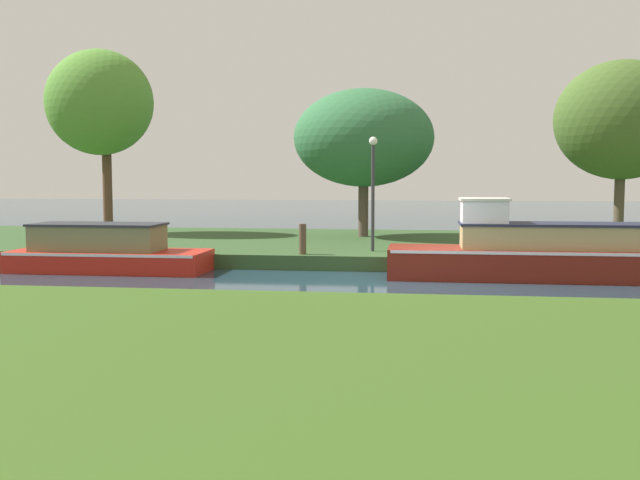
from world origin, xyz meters
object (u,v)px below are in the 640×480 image
(maroon_narrowboat, at_px, (556,253))
(willow_tree_left, at_px, (99,103))
(willow_tree_right, at_px, (622,120))
(mooring_post_near, at_px, (303,239))
(red_barge, at_px, (106,251))
(willow_tree_centre, at_px, (364,138))
(lamp_post, at_px, (373,180))

(maroon_narrowboat, height_order, willow_tree_left, willow_tree_left)
(willow_tree_right, bearing_deg, mooring_post_near, -146.12)
(red_barge, distance_m, willow_tree_left, 9.64)
(red_barge, xyz_separation_m, mooring_post_near, (5.10, 1.20, 0.29))
(red_barge, height_order, willow_tree_centre, willow_tree_centre)
(red_barge, height_order, mooring_post_near, red_barge)
(lamp_post, bearing_deg, willow_tree_right, 34.61)
(mooring_post_near, bearing_deg, red_barge, -166.73)
(maroon_narrowboat, xyz_separation_m, mooring_post_near, (-6.47, 1.20, 0.15))
(willow_tree_left, distance_m, mooring_post_near, 11.63)
(maroon_narrowboat, bearing_deg, red_barge, 180.00)
(maroon_narrowboat, bearing_deg, willow_tree_centre, 125.91)
(maroon_narrowboat, distance_m, lamp_post, 5.45)
(lamp_post, distance_m, mooring_post_near, 2.66)
(willow_tree_centre, relative_size, mooring_post_near, 6.21)
(maroon_narrowboat, xyz_separation_m, willow_tree_left, (-15.10, 7.64, 4.55))
(willow_tree_left, bearing_deg, mooring_post_near, -36.72)
(red_barge, xyz_separation_m, lamp_post, (6.94, 2.29, 1.88))
(willow_tree_centre, height_order, willow_tree_right, willow_tree_right)
(lamp_post, relative_size, mooring_post_near, 3.89)
(lamp_post, bearing_deg, mooring_post_near, -149.47)
(red_barge, height_order, willow_tree_left, willow_tree_left)
(lamp_post, height_order, mooring_post_near, lamp_post)
(willow_tree_centre, xyz_separation_m, willow_tree_right, (8.76, 0.58, 0.57))
(maroon_narrowboat, distance_m, mooring_post_near, 6.58)
(red_barge, bearing_deg, mooring_post_near, 13.27)
(willow_tree_left, height_order, willow_tree_right, willow_tree_left)
(willow_tree_left, distance_m, willow_tree_centre, 9.92)
(willow_tree_centre, bearing_deg, willow_tree_left, 177.99)
(maroon_narrowboat, height_order, willow_tree_centre, willow_tree_centre)
(willow_tree_centre, xyz_separation_m, lamp_post, (0.65, -5.01, -1.44))
(lamp_post, bearing_deg, willow_tree_centre, 97.41)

